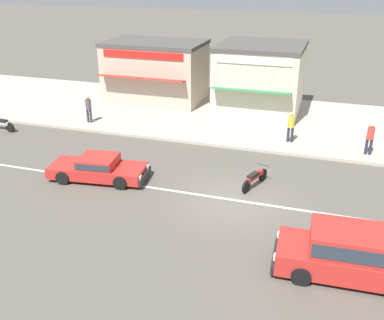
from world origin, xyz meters
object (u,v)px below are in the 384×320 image
Objects in this scene: minivan_red_2 at (352,252)px; motorcycle_1 at (1,123)px; pedestrian_near_clock at (370,136)px; shopfront_corner_warung at (260,78)px; pedestrian_far_end at (88,107)px; shopfront_mid_block at (156,71)px; motorcycle_0 at (255,178)px; sedan_red_0 at (99,168)px; pedestrian_by_shop at (291,125)px.

motorcycle_1 is (-19.05, 7.65, -0.42)m from minivan_red_2.
pedestrian_near_clock is 8.57m from shopfront_corner_warung.
pedestrian_near_clock is at bearing 85.21° from minivan_red_2.
minivan_red_2 is 2.73× the size of pedestrian_far_end.
minivan_red_2 is at bearing -51.16° from shopfront_mid_block.
motorcycle_0 is 0.29× the size of shopfront_mid_block.
sedan_red_0 is 2.35× the size of motorcycle_0.
motorcycle_1 is 5.00m from pedestrian_far_end.
shopfront_corner_warung is at bearing 139.33° from pedestrian_near_clock.
pedestrian_by_shop reaches higher than motorcycle_1.
pedestrian_far_end is at bearing 29.92° from motorcycle_1.
shopfront_corner_warung is at bearing 30.24° from motorcycle_1.
minivan_red_2 is at bearing -21.88° from motorcycle_1.
motorcycle_0 is at bearing -133.88° from pedestrian_near_clock.
shopfront_corner_warung reaches higher than pedestrian_far_end.
motorcycle_0 is 6.83m from pedestrian_near_clock.
shopfront_mid_block is (-7.20, 0.41, -0.13)m from shopfront_corner_warung.
sedan_red_0 reaches higher than motorcycle_1.
shopfront_corner_warung is at bearing 67.00° from sedan_red_0.
pedestrian_near_clock is (4.71, 4.90, 0.68)m from motorcycle_0.
pedestrian_by_shop is at bearing 106.12° from minivan_red_2.
pedestrian_far_end is 0.27× the size of shopfront_corner_warung.
minivan_red_2 reaches higher than motorcycle_0.
pedestrian_far_end is at bearing 179.38° from pedestrian_near_clock.
minivan_red_2 is 2.69× the size of pedestrian_near_clock.
shopfront_mid_block is (-8.93, 10.85, 1.72)m from motorcycle_0.
pedestrian_by_shop is 5.72m from shopfront_corner_warung.
pedestrian_near_clock is at bearing 28.71° from sedan_red_0.
motorcycle_1 is at bearing -127.12° from shopfront_mid_block.
pedestrian_near_clock is 15.59m from pedestrian_far_end.
motorcycle_0 is 14.16m from shopfront_mid_block.
pedestrian_by_shop is 11.21m from shopfront_mid_block.
motorcycle_1 is (-15.18, 2.59, -0.00)m from motorcycle_0.
shopfront_mid_block is at bearing 129.47° from motorcycle_0.
pedestrian_far_end is (-10.88, 5.07, 0.66)m from motorcycle_0.
pedestrian_near_clock is at bearing -0.62° from pedestrian_far_end.
pedestrian_by_shop is (16.02, 2.86, 0.69)m from motorcycle_1.
pedestrian_by_shop is 1.02× the size of pedestrian_far_end.
shopfront_mid_block is at bearing 71.35° from pedestrian_far_end.
pedestrian_by_shop reaches higher than pedestrian_near_clock.
shopfront_corner_warung reaches higher than motorcycle_1.
pedestrian_near_clock reaches higher than minivan_red_2.
shopfront_corner_warung reaches higher than motorcycle_0.
pedestrian_by_shop reaches higher than sedan_red_0.
shopfront_corner_warung is at bearing 99.43° from motorcycle_0.
pedestrian_near_clock reaches higher than pedestrian_far_end.
shopfront_corner_warung is 7.21m from shopfront_mid_block.
minivan_red_2 is 10.00m from pedestrian_near_clock.
shopfront_mid_block reaches higher than motorcycle_0.
pedestrian_near_clock is 1.01× the size of pedestrian_far_end.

